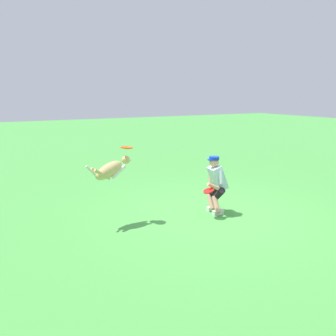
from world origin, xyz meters
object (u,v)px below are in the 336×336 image
object	(u,v)px
person	(216,183)
frisbee_held	(209,191)
dog	(111,169)
frisbee_flying	(127,147)

from	to	relation	value
person	frisbee_held	bearing A→B (deg)	38.35
dog	frisbee_held	world-z (taller)	dog
frisbee_held	frisbee_flying	bearing A→B (deg)	-22.16
dog	frisbee_flying	distance (m)	0.55
dog	frisbee_held	size ratio (longest dim) A/B	4.35
person	frisbee_held	xyz separation A→B (m)	(0.34, 0.19, -0.09)
person	dog	bearing A→B (deg)	-2.25
frisbee_flying	frisbee_held	size ratio (longest dim) A/B	1.04
person	frisbee_held	size ratio (longest dim) A/B	5.50
frisbee_flying	frisbee_held	xyz separation A→B (m)	(-1.59, 0.65, -0.96)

